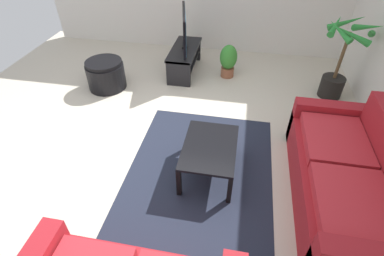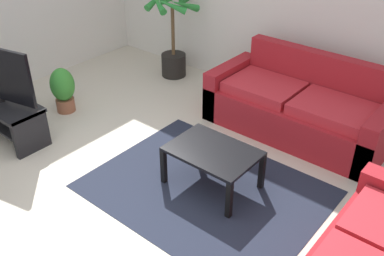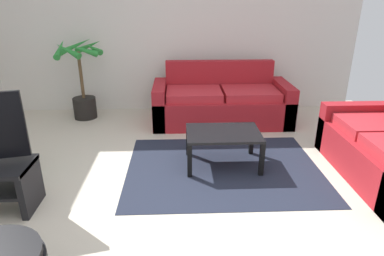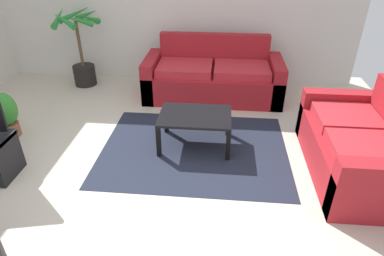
% 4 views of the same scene
% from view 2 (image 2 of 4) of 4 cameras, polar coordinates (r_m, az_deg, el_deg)
% --- Properties ---
extents(ground_plane, '(6.60, 6.60, 0.00)m').
position_cam_2_polar(ground_plane, '(4.21, -10.21, -9.98)').
color(ground_plane, beige).
extents(couch_main, '(2.08, 0.90, 0.90)m').
position_cam_2_polar(couch_main, '(5.21, 13.74, 2.46)').
color(couch_main, maroon).
rests_on(couch_main, ground).
extents(tv_stand, '(1.10, 0.45, 0.46)m').
position_cam_2_polar(tv_stand, '(5.43, -23.35, 1.83)').
color(tv_stand, black).
rests_on(tv_stand, ground).
extents(coffee_table, '(0.84, 0.59, 0.42)m').
position_cam_2_polar(coffee_table, '(4.18, 2.73, -3.53)').
color(coffee_table, black).
rests_on(coffee_table, ground).
extents(area_rug, '(2.20, 1.70, 0.01)m').
position_cam_2_polar(area_rug, '(4.33, 1.80, -7.95)').
color(area_rug, '#1E2333').
rests_on(area_rug, ground).
extents(potted_palm, '(0.73, 0.75, 1.26)m').
position_cam_2_polar(potted_palm, '(6.43, -2.43, 11.44)').
color(potted_palm, black).
rests_on(potted_palm, ground).
extents(potted_plant_small, '(0.30, 0.30, 0.59)m').
position_cam_2_polar(potted_plant_small, '(5.73, -16.50, 4.97)').
color(potted_plant_small, brown).
rests_on(potted_plant_small, ground).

